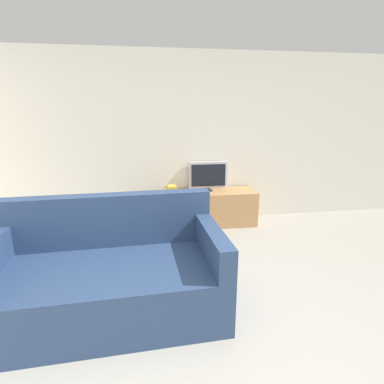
{
  "coord_description": "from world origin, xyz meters",
  "views": [
    {
      "loc": [
        -0.52,
        -1.64,
        1.71
      ],
      "look_at": [
        0.03,
        2.16,
        0.68
      ],
      "focal_mm": 28.0,
      "sensor_mm": 36.0,
      "label": 1
    }
  ],
  "objects_px": {
    "couch": "(109,278)",
    "book_stack": "(172,189)",
    "remote_on_stand": "(210,190)",
    "television": "(208,175)",
    "tv_stand": "(209,208)"
  },
  "relations": [
    {
      "from": "couch",
      "to": "remote_on_stand",
      "type": "height_order",
      "value": "couch"
    },
    {
      "from": "tv_stand",
      "to": "couch",
      "type": "distance_m",
      "value": 2.36
    },
    {
      "from": "television",
      "to": "book_stack",
      "type": "bearing_deg",
      "value": -158.27
    },
    {
      "from": "television",
      "to": "book_stack",
      "type": "xyz_separation_m",
      "value": [
        -0.6,
        -0.24,
        -0.16
      ]
    },
    {
      "from": "tv_stand",
      "to": "remote_on_stand",
      "type": "height_order",
      "value": "remote_on_stand"
    },
    {
      "from": "television",
      "to": "remote_on_stand",
      "type": "bearing_deg",
      "value": -92.82
    },
    {
      "from": "book_stack",
      "to": "remote_on_stand",
      "type": "relative_size",
      "value": 1.09
    },
    {
      "from": "remote_on_stand",
      "to": "tv_stand",
      "type": "bearing_deg",
      "value": -96.6
    },
    {
      "from": "television",
      "to": "tv_stand",
      "type": "bearing_deg",
      "value": -93.52
    },
    {
      "from": "television",
      "to": "remote_on_stand",
      "type": "xyz_separation_m",
      "value": [
        -0.01,
        -0.17,
        -0.2
      ]
    },
    {
      "from": "book_stack",
      "to": "remote_on_stand",
      "type": "bearing_deg",
      "value": 6.39
    },
    {
      "from": "book_stack",
      "to": "remote_on_stand",
      "type": "height_order",
      "value": "book_stack"
    },
    {
      "from": "book_stack",
      "to": "remote_on_stand",
      "type": "distance_m",
      "value": 0.6
    },
    {
      "from": "tv_stand",
      "to": "book_stack",
      "type": "bearing_deg",
      "value": -177.35
    },
    {
      "from": "couch",
      "to": "book_stack",
      "type": "distance_m",
      "value": 2.09
    }
  ]
}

